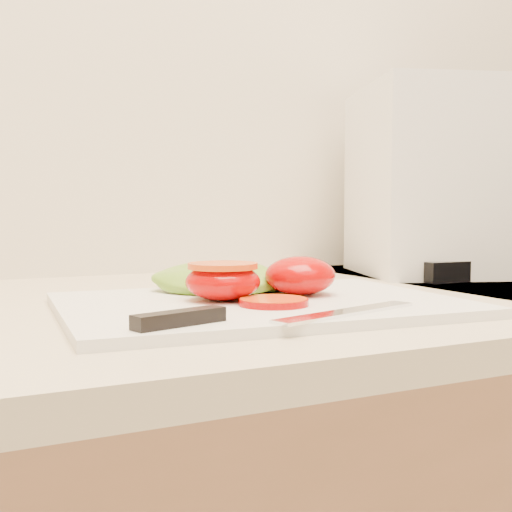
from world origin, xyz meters
name	(u,v)px	position (x,y,z in m)	size (l,w,h in m)	color
cutting_board	(260,305)	(-0.12, 1.57, 0.94)	(0.40, 0.29, 0.01)	silver
tomato_half_dome	(300,275)	(-0.06, 1.59, 0.96)	(0.08, 0.08, 0.04)	#BD0300
tomato_half_cut	(223,280)	(-0.15, 1.59, 0.96)	(0.08, 0.08, 0.04)	#BD0300
tomato_slice_0	(274,302)	(-0.12, 1.53, 0.94)	(0.07, 0.07, 0.01)	#D5560B
lettuce_leaf_0	(219,279)	(-0.13, 1.66, 0.95)	(0.16, 0.10, 0.03)	#599427
lettuce_leaf_1	(258,278)	(-0.08, 1.66, 0.95)	(0.12, 0.09, 0.03)	#599427
knife	(250,316)	(-0.18, 1.46, 0.94)	(0.28, 0.07, 0.01)	silver
appliance	(425,181)	(0.29, 1.80, 1.08)	(0.20, 0.25, 0.30)	white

